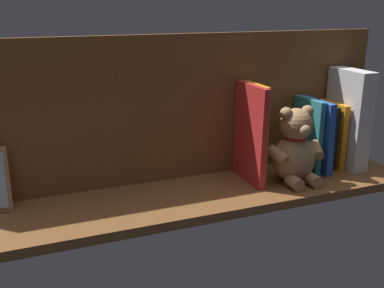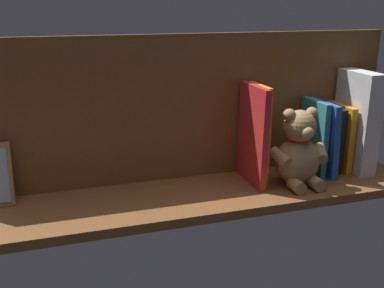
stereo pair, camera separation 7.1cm
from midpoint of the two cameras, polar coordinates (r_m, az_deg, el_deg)
The scene contains 11 objects.
ground_plane at distance 109.16cm, azimuth -1.89°, elevation -6.67°, with size 114.42×25.49×2.20cm, color brown.
shelf_back_panel at distance 112.38cm, azimuth -3.78°, elevation 4.48°, with size 114.42×1.50×36.63cm, color brown.
book_0 at distance 132.57cm, azimuth 18.43°, elevation 2.05°, with size 1.28×11.20×20.48cm, color teal.
dictionary_thick_white at distance 128.44cm, azimuth 17.75°, elevation 3.08°, with size 4.77×14.01×26.76cm, color silver.
book_1 at distance 128.40cm, azimuth 15.83°, elevation 1.20°, with size 1.67×11.22×17.91cm, color orange.
book_2 at distance 127.14cm, azimuth 14.59°, elevation 1.03°, with size 3.18×10.13×17.43cm, color black.
book_3 at distance 123.92cm, azimuth 13.92°, elevation 1.11°, with size 1.74×13.35×19.33cm, color blue.
book_4 at distance 123.22cm, azimuth 12.88°, elevation 1.17°, with size 1.58×11.88×19.63cm, color teal.
teddy_bear at distance 114.61cm, azimuth 11.26°, elevation -0.63°, with size 15.80×12.34×19.47cm.
book_5 at distance 114.61cm, azimuth 6.20°, elevation 1.56°, with size 1.51×11.56×24.54cm, color orange.
book_6 at distance 112.34cm, azimuth 5.60°, elevation 1.30°, with size 1.56×14.61×24.76cm, color red.
Camera 1 is at (36.23, 92.72, 43.85)cm, focal length 41.88 mm.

